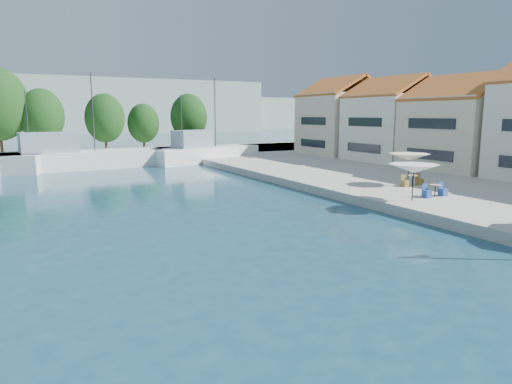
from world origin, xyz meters
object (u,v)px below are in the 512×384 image
umbrella_white (414,169)px  trawler_04 (204,153)px  umbrella_cream (409,157)px  trawler_03 (73,159)px

umbrella_white → trawler_04: bearing=91.6°
trawler_04 → umbrella_cream: size_ratio=4.79×
trawler_03 → trawler_04: 14.42m
umbrella_white → umbrella_cream: 6.23m
trawler_04 → umbrella_white: bearing=-103.2°
trawler_03 → umbrella_cream: 33.31m
trawler_03 → umbrella_white: (15.29, -31.44, 1.43)m
trawler_03 → umbrella_white: trawler_03 is taller
trawler_04 → umbrella_cream: (5.15, -26.86, 1.54)m
umbrella_white → trawler_03: bearing=115.9°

